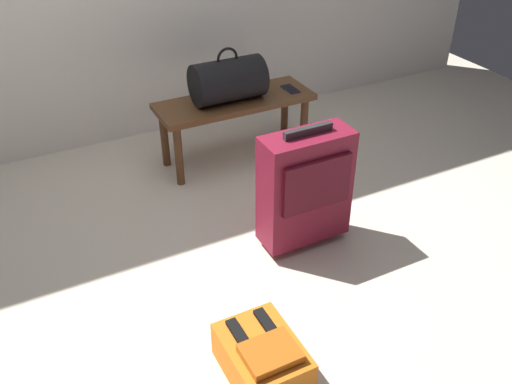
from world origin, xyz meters
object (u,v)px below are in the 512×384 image
(suitcase_upright_burgundy, at_px, (305,187))
(backpack_orange, at_px, (262,358))
(cell_phone, at_px, (290,89))
(bench, at_px, (235,109))
(duffel_bag_black, at_px, (228,80))

(suitcase_upright_burgundy, xyz_separation_m, backpack_orange, (-0.59, -0.66, -0.26))
(backpack_orange, bearing_deg, cell_phone, 57.01)
(bench, relative_size, suitcase_upright_burgundy, 1.47)
(duffel_bag_black, bearing_deg, cell_phone, -4.03)
(cell_phone, height_order, backpack_orange, cell_phone)
(bench, height_order, suitcase_upright_burgundy, suitcase_upright_burgundy)
(duffel_bag_black, distance_m, suitcase_upright_burgundy, 0.99)
(backpack_orange, bearing_deg, bench, 68.17)
(bench, relative_size, backpack_orange, 2.63)
(duffel_bag_black, relative_size, suitcase_upright_burgundy, 0.65)
(bench, bearing_deg, duffel_bag_black, 180.00)
(duffel_bag_black, distance_m, cell_phone, 0.45)
(duffel_bag_black, bearing_deg, suitcase_upright_burgundy, -91.51)
(cell_phone, distance_m, suitcase_upright_burgundy, 1.05)
(suitcase_upright_burgundy, bearing_deg, duffel_bag_black, 88.49)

